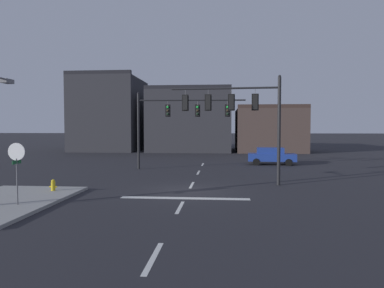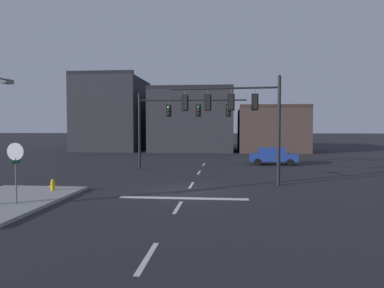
{
  "view_description": "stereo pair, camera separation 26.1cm",
  "coord_description": "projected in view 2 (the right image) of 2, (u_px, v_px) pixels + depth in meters",
  "views": [
    {
      "loc": [
        1.82,
        -19.17,
        3.49
      ],
      "look_at": [
        -0.15,
        3.92,
        2.41
      ],
      "focal_mm": 33.02,
      "sensor_mm": 36.0,
      "label": 1
    },
    {
      "loc": [
        2.09,
        -19.15,
        3.49
      ],
      "look_at": [
        -0.15,
        3.92,
        2.41
      ],
      "focal_mm": 33.02,
      "sensor_mm": 36.0,
      "label": 2
    }
  ],
  "objects": [
    {
      "name": "ground_plane",
      "position": [
        188.0,
        191.0,
        19.4
      ],
      "size": [
        400.0,
        400.0,
        0.0
      ],
      "primitive_type": "plane",
      "color": "#232328"
    },
    {
      "name": "sidewalk_near_corner",
      "position": [
        1.0,
        202.0,
        16.21
      ],
      "size": [
        5.0,
        8.0,
        0.15
      ],
      "primitive_type": "cube",
      "color": "gray",
      "rests_on": "ground"
    },
    {
      "name": "signal_mast_far_side",
      "position": [
        175.0,
        116.0,
        29.35
      ],
      "size": [
        9.01,
        0.59,
        6.42
      ],
      "color": "black",
      "rests_on": "ground"
    },
    {
      "name": "fire_hydrant",
      "position": [
        53.0,
        187.0,
        18.75
      ],
      "size": [
        0.4,
        0.3,
        0.75
      ],
      "color": "gold",
      "rests_on": "ground"
    },
    {
      "name": "building_row",
      "position": [
        177.0,
        121.0,
        54.0
      ],
      "size": [
        33.6,
        13.76,
        11.39
      ],
      "color": "#2D2D33",
      "rests_on": "ground"
    },
    {
      "name": "car_lot_nearside",
      "position": [
        273.0,
        156.0,
        33.09
      ],
      "size": [
        4.55,
        2.16,
        1.61
      ],
      "color": "navy",
      "rests_on": "ground"
    },
    {
      "name": "stop_bar_paint",
      "position": [
        183.0,
        198.0,
        17.41
      ],
      "size": [
        6.4,
        0.5,
        0.01
      ],
      "primitive_type": "cube",
      "color": "silver",
      "rests_on": "ground"
    },
    {
      "name": "lane_centreline",
      "position": [
        191.0,
        185.0,
        21.39
      ],
      "size": [
        0.16,
        26.4,
        0.01
      ],
      "color": "silver",
      "rests_on": "ground"
    },
    {
      "name": "signal_mast_near_side",
      "position": [
        240.0,
        110.0,
        21.52
      ],
      "size": [
        6.68,
        0.69,
        6.64
      ],
      "color": "black",
      "rests_on": "ground"
    },
    {
      "name": "stop_sign",
      "position": [
        16.0,
        159.0,
        15.29
      ],
      "size": [
        0.76,
        0.64,
        2.83
      ],
      "color": "#56565B",
      "rests_on": "ground"
    }
  ]
}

